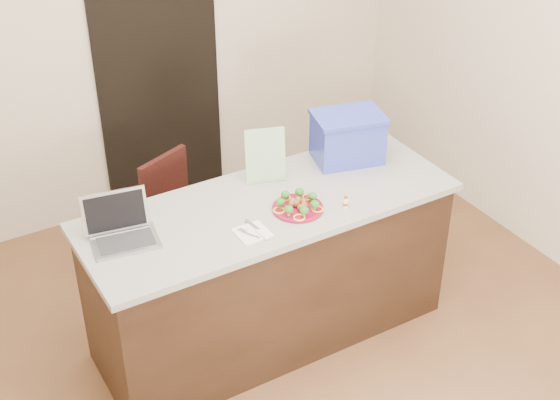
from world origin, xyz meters
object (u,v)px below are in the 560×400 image
napkin (252,233)px  laptop (120,227)px  plate (298,208)px  yogurt_bottle (346,203)px  blue_box (348,137)px  chair (173,215)px  island (270,271)px

napkin → laptop: bearing=152.7°
napkin → laptop: 0.66m
plate → yogurt_bottle: bearing=-24.7°
yogurt_bottle → laptop: bearing=163.3°
plate → blue_box: bearing=30.7°
laptop → blue_box: size_ratio=0.78×
napkin → chair: (-0.05, 0.96, -0.43)m
laptop → chair: size_ratio=0.42×
plate → napkin: plate is taller
laptop → chair: laptop is taller
napkin → chair: 1.06m
yogurt_bottle → napkin: bearing=176.0°
yogurt_bottle → laptop: 1.18m
laptop → napkin: bearing=-17.9°
chair → island: bearing=-93.2°
napkin → blue_box: blue_box is taller
laptop → blue_box: (1.42, 0.08, 0.08)m
yogurt_bottle → blue_box: size_ratio=0.14×
napkin → blue_box: bearing=24.4°
yogurt_bottle → laptop: (-1.13, 0.34, 0.04)m
island → laptop: (-0.80, 0.10, 0.52)m
blue_box → chair: bearing=160.9°
island → blue_box: size_ratio=4.50×
napkin → blue_box: 0.94m
island → plate: (0.10, -0.13, 0.47)m
island → yogurt_bottle: size_ratio=32.36×
island → yogurt_bottle: (0.33, -0.24, 0.48)m
laptop → chair: (0.53, 0.66, -0.49)m
yogurt_bottle → blue_box: 0.53m
plate → chair: plate is taller
blue_box → chair: 1.21m
plate → blue_box: 0.63m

